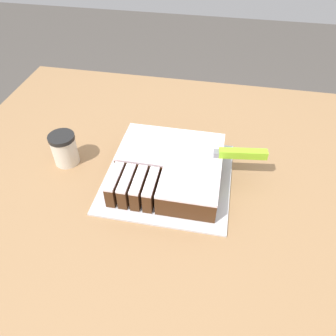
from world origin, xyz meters
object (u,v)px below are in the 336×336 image
coffee_cup (65,149)px  knife (229,154)px  cake (170,167)px  cake_board (168,177)px

coffee_cup → knife: bearing=3.4°
coffee_cup → cake: bearing=-1.7°
coffee_cup → cake_board: bearing=-2.7°
cake_board → knife: (0.16, 0.04, 0.08)m
cake_board → cake: 0.04m
cake → knife: size_ratio=0.78×
cake_board → coffee_cup: size_ratio=3.63×
knife → coffee_cup: bearing=-4.2°
cake → coffee_cup: 0.31m
cake_board → coffee_cup: (-0.30, 0.01, 0.05)m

